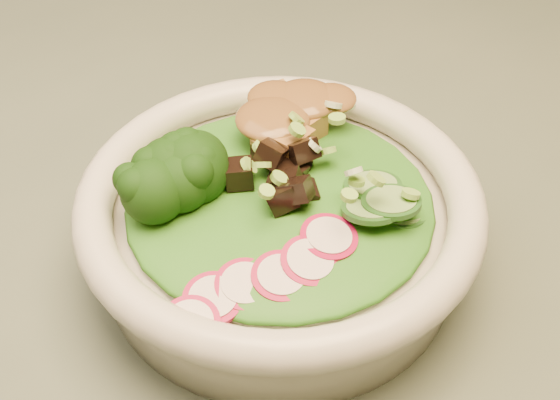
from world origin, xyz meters
TOP-DOWN VIEW (x-y plane):
  - salad_bowl at (0.11, -0.03)m, footprint 0.23×0.23m
  - lettuce_bed at (0.11, -0.03)m, footprint 0.17×0.17m
  - broccoli_florets at (0.06, -0.00)m, footprint 0.08×0.08m
  - radish_slices at (0.07, -0.08)m, footprint 0.10×0.06m
  - cucumber_slices at (0.15, -0.07)m, footprint 0.08×0.08m
  - mushroom_heap at (0.11, -0.03)m, footprint 0.08×0.08m
  - tofu_cubes at (0.14, 0.01)m, footprint 0.09×0.07m
  - peanut_sauce at (0.14, 0.01)m, footprint 0.06×0.05m
  - scallion_garnish at (0.11, -0.03)m, footprint 0.16×0.16m

SIDE VIEW (x-z plane):
  - salad_bowl at x=0.11m, z-range 0.75..0.81m
  - lettuce_bed at x=0.11m, z-range 0.79..0.81m
  - radish_slices at x=0.07m, z-range 0.80..0.81m
  - cucumber_slices at x=0.15m, z-range 0.80..0.83m
  - tofu_cubes at x=0.14m, z-range 0.80..0.83m
  - mushroom_heap at x=0.11m, z-range 0.80..0.83m
  - broccoli_florets at x=0.06m, z-range 0.80..0.83m
  - scallion_garnish at x=0.11m, z-range 0.81..0.83m
  - peanut_sauce at x=0.14m, z-range 0.82..0.83m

